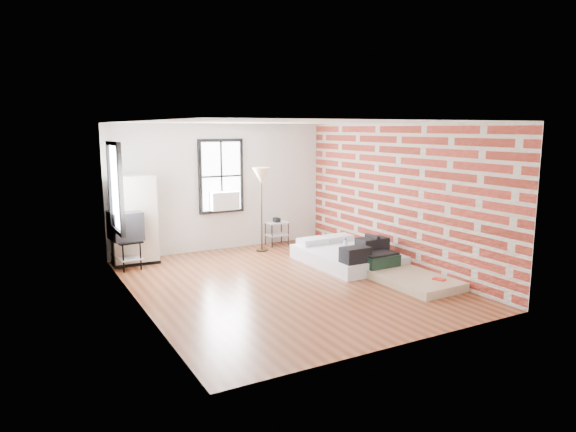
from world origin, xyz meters
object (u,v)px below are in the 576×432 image
mattress_bare (400,273)px  wardrobe (134,220)px  tv_stand (126,227)px  side_table (277,227)px  mattress_main (348,255)px  floor_lamp (261,179)px

mattress_bare → wardrobe: 5.29m
wardrobe → tv_stand: wardrobe is taller
side_table → tv_stand: (-3.47, -0.32, 0.37)m
wardrobe → mattress_main: bearing=-27.4°
mattress_main → mattress_bare: size_ratio=1.09×
tv_stand → mattress_main: bearing=-30.5°
wardrobe → side_table: size_ratio=2.76×
wardrobe → side_table: 3.29m
mattress_main → side_table: mattress_main is taller
tv_stand → floor_lamp: bearing=-5.7°
mattress_bare → floor_lamp: bearing=109.2°
side_table → mattress_bare: bearing=-79.3°
mattress_bare → wardrobe: (-3.92, 3.47, 0.76)m
mattress_main → tv_stand: size_ratio=1.87×
mattress_main → tv_stand: (-3.96, 1.86, 0.62)m
side_table → tv_stand: 3.50m
mattress_main → side_table: size_ratio=3.24×
wardrobe → tv_stand: bearing=-128.7°
side_table → floor_lamp: bearing=-148.4°
mattress_main → side_table: 2.25m
mattress_main → tv_stand: tv_stand is taller
mattress_bare → floor_lamp: (-1.22, 3.20, 1.47)m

